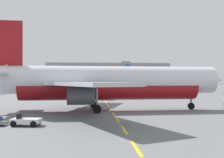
% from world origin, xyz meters
% --- Properties ---
extents(ground, '(400.00, 400.00, 0.00)m').
position_xyz_m(ground, '(40.00, 40.00, 0.00)').
color(ground, slate).
extents(apron_paint_markings, '(8.00, 98.56, 0.01)m').
position_xyz_m(apron_paint_markings, '(18.00, 38.07, 0.00)').
color(apron_paint_markings, yellow).
rests_on(apron_paint_markings, ground).
extents(airliner_foreground, '(34.79, 34.57, 12.20)m').
position_xyz_m(airliner_foreground, '(17.18, 23.29, 3.95)').
color(airliner_foreground, silver).
rests_on(airliner_foreground, ground).
extents(airliner_far_right, '(23.39, 24.81, 9.20)m').
position_xyz_m(airliner_far_right, '(20.87, 56.67, 2.98)').
color(airliner_far_right, white).
rests_on(airliner_far_right, ground).
extents(terminal_satellite, '(76.77, 22.33, 17.05)m').
position_xyz_m(terminal_satellite, '(25.57, 163.69, 7.74)').
color(terminal_satellite, gray).
rests_on(terminal_satellite, ground).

